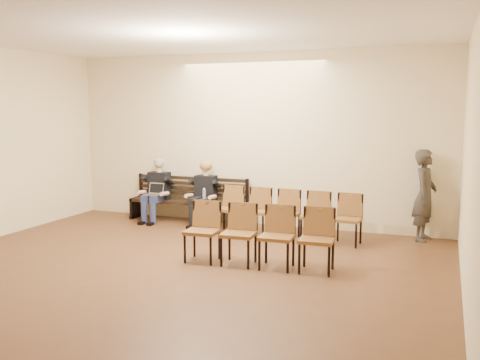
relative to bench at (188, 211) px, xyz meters
The scene contains 11 objects.
ground 4.84m from the bench, 74.23° to the right, with size 10.00×10.00×0.00m, color #58331E.
room_walls 4.69m from the bench, 71.23° to the right, with size 8.02×10.01×3.51m.
bench is the anchor object (origin of this frame).
seated_man 0.80m from the bench, 169.73° to the right, with size 0.55×0.76×1.32m, color black, non-canonical shape.
seated_woman 0.60m from the bench, 15.43° to the right, with size 0.53×0.73×1.23m, color black, non-canonical shape.
laptop 0.80m from the bench, 151.18° to the right, with size 0.34×0.27×0.25m, color #B3B3B8.
water_bottle 0.71m from the bench, 31.60° to the right, with size 0.06×0.06×0.21m, color silver.
bag 0.48m from the bench, 14.86° to the right, with size 0.39×0.27×0.29m, color black.
passerby 4.77m from the bench, ahead, with size 0.70×0.46×1.91m, color #342F2B.
chair_row_front 2.43m from the bench, 15.59° to the right, with size 2.76×0.49×0.90m, color brown.
chair_row_back 3.50m from the bench, 45.79° to the right, with size 2.29×0.51×0.94m, color brown.
Camera 1 is at (3.72, -5.30, 2.38)m, focal length 40.00 mm.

